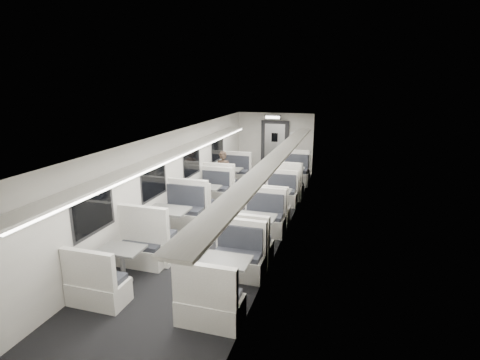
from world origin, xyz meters
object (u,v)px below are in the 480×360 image
Objects in this scene: booth_right_a at (289,179)px; booth_right_c at (256,231)px; booth_right_b at (276,201)px; vestibule_door at (275,147)px; booth_left_a at (229,179)px; booth_left_b at (206,198)px; booth_left_c at (168,225)px; exit_sign at (273,117)px; passenger at (223,174)px; booth_right_d at (226,278)px; booth_left_d at (123,265)px.

booth_right_c is (0.00, -4.56, -0.03)m from booth_right_a.
booth_right_b is 4.73m from vestibule_door.
booth_left_b is (0.00, -2.08, -0.03)m from booth_left_a.
vestibule_door reaches higher than booth_left_c.
exit_sign is (1.00, 6.77, 1.86)m from booth_left_c.
booth_left_c reaches higher than booth_right_c.
passenger is (-1.93, -1.23, 0.33)m from booth_right_a.
passenger reaches higher than booth_right_d.
passenger is at bearing 120.13° from booth_right_c.
booth_right_d is at bearing -41.31° from booth_left_c.
passenger is at bearing 87.22° from booth_left_b.
booth_left_d is (0.00, -1.84, -0.07)m from booth_left_c.
vestibule_door is at bearing 83.73° from booth_left_d.
passenger is at bearing 109.55° from booth_right_d.
booth_right_c is (2.00, 0.36, -0.04)m from booth_left_c.
booth_left_c is 1.14× the size of booth_right_d.
booth_left_c is 3.71m from passenger.
vestibule_door is (1.00, 2.83, 0.65)m from booth_left_a.
booth_left_b is 3.24× the size of exit_sign.
booth_right_b is (0.00, -2.23, -0.06)m from booth_right_a.
booth_right_d is at bearing -72.09° from booth_left_a.
exit_sign is at bearing 83.37° from booth_left_d.
booth_left_a is 6.50m from booth_right_d.
booth_left_d is at bearing -90.94° from passenger.
booth_right_a is at bearing 13.75° from booth_left_a.
booth_right_b is at bearing -76.24° from exit_sign.
passenger is (0.07, 5.53, 0.39)m from booth_left_d.
booth_left_d is 5.54m from passenger.
booth_right_b is 0.93× the size of booth_right_c.
booth_right_c reaches higher than booth_right_b.
exit_sign is at bearing 103.76° from booth_right_b.
vestibule_door reaches higher than booth_right_d.
passenger is (-1.93, 3.33, 0.37)m from booth_right_c.
booth_right_a reaches higher than booth_left_d.
exit_sign is at bearing 66.90° from booth_left_a.
exit_sign reaches higher than booth_right_b.
exit_sign is (-1.00, 4.08, 1.93)m from booth_right_b.
booth_right_d is (2.00, -6.19, -0.02)m from booth_left_a.
booth_left_a is 3.07m from vestibule_door.
booth_right_a reaches higher than booth_right_c.
booth_left_d is 0.93× the size of vestibule_door.
booth_right_b is at bearing 53.37° from booth_left_c.
booth_right_b is at bearing -41.00° from booth_left_a.
booth_left_b is 0.96× the size of vestibule_door.
booth_right_b is 0.95× the size of booth_right_d.
booth_left_a is at bearing 90.00° from booth_left_b.
booth_left_b is 3.26m from booth_right_a.
booth_right_b is 0.92× the size of vestibule_door.
vestibule_door is at bearing 96.33° from booth_right_d.
exit_sign is (-1.00, 8.53, 1.91)m from booth_right_d.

